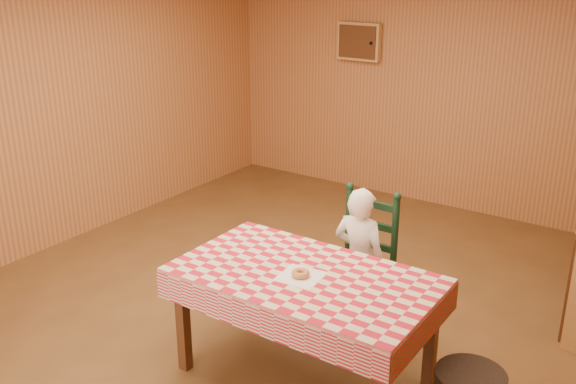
% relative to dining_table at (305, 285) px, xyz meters
% --- Properties ---
extents(ground, '(6.00, 6.00, 0.00)m').
position_rel_dining_table_xyz_m(ground, '(-0.65, 0.57, -0.69)').
color(ground, brown).
rests_on(ground, ground).
extents(cabin_walls, '(5.10, 6.05, 2.65)m').
position_rel_dining_table_xyz_m(cabin_walls, '(-0.66, 1.10, 1.14)').
color(cabin_walls, '#B87542').
rests_on(cabin_walls, ground).
extents(dining_table, '(1.66, 0.96, 0.77)m').
position_rel_dining_table_xyz_m(dining_table, '(0.00, 0.00, 0.00)').
color(dining_table, '#532E16').
rests_on(dining_table, ground).
extents(ladder_chair, '(0.44, 0.40, 1.08)m').
position_rel_dining_table_xyz_m(ladder_chair, '(0.00, 0.79, -0.18)').
color(ladder_chair, black).
rests_on(ladder_chair, ground).
extents(seated_child, '(0.41, 0.27, 1.12)m').
position_rel_dining_table_xyz_m(seated_child, '(-0.00, 0.73, -0.13)').
color(seated_child, white).
rests_on(seated_child, ground).
extents(napkin, '(0.28, 0.28, 0.00)m').
position_rel_dining_table_xyz_m(napkin, '(-0.00, -0.05, 0.08)').
color(napkin, white).
rests_on(napkin, dining_table).
extents(donut, '(0.13, 0.13, 0.04)m').
position_rel_dining_table_xyz_m(donut, '(-0.00, -0.05, 0.11)').
color(donut, '#C27C45').
rests_on(donut, napkin).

